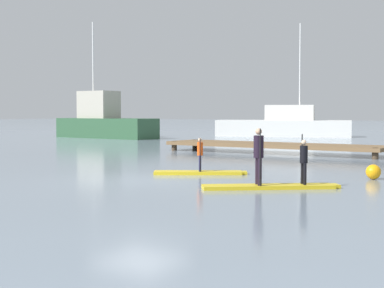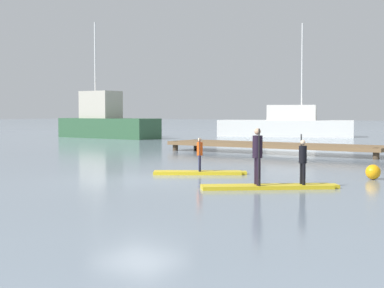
{
  "view_description": "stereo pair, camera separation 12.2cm",
  "coord_description": "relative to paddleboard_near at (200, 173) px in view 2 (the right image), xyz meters",
  "views": [
    {
      "loc": [
        11.46,
        -14.26,
        2.06
      ],
      "look_at": [
        -0.55,
        3.62,
        0.91
      ],
      "focal_mm": 57.14,
      "sensor_mm": 36.0,
      "label": 1
    },
    {
      "loc": [
        11.56,
        -14.19,
        2.06
      ],
      "look_at": [
        -0.55,
        3.62,
        0.91
      ],
      "focal_mm": 57.14,
      "sensor_mm": 36.0,
      "label": 2
    }
  ],
  "objects": [
    {
      "name": "ground_plane",
      "position": [
        -0.56,
        -2.44,
        -0.05
      ],
      "size": [
        240.0,
        240.0,
        0.0
      ],
      "primitive_type": "plane",
      "color": "gray"
    },
    {
      "name": "paddler_adult",
      "position": [
        3.34,
        -2.28,
        0.91
      ],
      "size": [
        0.38,
        0.41,
        1.51
      ],
      "color": "black",
      "rests_on": "paddleboard_far"
    },
    {
      "name": "paddler_child_solo",
      "position": [
        0.0,
        -0.01,
        0.66
      ],
      "size": [
        0.28,
        0.34,
        1.09
      ],
      "color": "#19194C",
      "rests_on": "paddleboard_near"
    },
    {
      "name": "fishing_boat_white_large",
      "position": [
        -10.64,
        28.95,
        0.88
      ],
      "size": [
        11.14,
        6.23,
        9.16
      ],
      "color": "silver",
      "rests_on": "ground"
    },
    {
      "name": "paddleboard_near",
      "position": [
        0.0,
        0.0,
        0.0
      ],
      "size": [
        2.86,
        2.16,
        0.1
      ],
      "color": "gold",
      "rests_on": "ground"
    },
    {
      "name": "floating_dock",
      "position": [
        -2.46,
        10.41,
        0.35
      ],
      "size": [
        11.23,
        2.57,
        0.49
      ],
      "color": "brown",
      "rests_on": "ground"
    },
    {
      "name": "paddler_child_front",
      "position": [
        4.29,
        -1.48,
        0.73
      ],
      "size": [
        0.32,
        0.35,
        1.35
      ],
      "color": "black",
      "rests_on": "paddleboard_far"
    },
    {
      "name": "fishing_boat_green_midground",
      "position": [
        -21.21,
        18.88,
        1.2
      ],
      "size": [
        8.72,
        2.87,
        9.04
      ],
      "color": "#2D5638",
      "rests_on": "ground"
    },
    {
      "name": "mooring_buoy_near",
      "position": [
        5.2,
        1.65,
        0.18
      ],
      "size": [
        0.45,
        0.45,
        0.45
      ],
      "primitive_type": "sphere",
      "color": "orange",
      "rests_on": "ground"
    },
    {
      "name": "paddleboard_far",
      "position": [
        3.6,
        -2.06,
        0.0
      ],
      "size": [
        3.21,
        2.78,
        0.1
      ],
      "color": "gold",
      "rests_on": "ground"
    }
  ]
}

